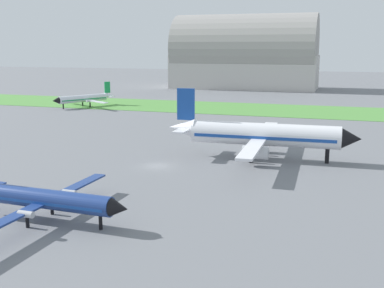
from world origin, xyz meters
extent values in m
plane|color=slate|center=(0.00, 0.00, 0.00)|extent=(600.00, 600.00, 0.00)
cube|color=#549342|center=(0.00, 70.46, 0.04)|extent=(360.00, 28.00, 0.08)
cylinder|color=silver|center=(-47.83, 59.72, 2.60)|extent=(9.54, 14.67, 2.17)
cone|color=black|center=(-52.09, 52.16, 2.60)|extent=(2.92, 2.93, 2.13)
cone|color=silver|center=(-43.37, 67.66, 2.87)|extent=(3.19, 3.60, 1.95)
cube|color=#198C4C|center=(-47.83, 59.72, 2.44)|extent=(9.15, 13.94, 0.30)
cube|color=silver|center=(-42.42, 57.17, 2.22)|extent=(11.14, 7.17, 0.22)
cube|color=silver|center=(-52.82, 63.02, 2.22)|extent=(11.14, 7.17, 0.22)
cylinder|color=#B7BABF|center=(-44.59, 57.70, 2.22)|extent=(1.46, 1.85, 0.69)
cylinder|color=#B7BABF|center=(-51.25, 61.44, 2.22)|extent=(1.46, 1.85, 0.69)
cube|color=#198C4C|center=(-43.58, 67.28, 5.42)|extent=(1.18, 1.83, 3.47)
cube|color=silver|center=(-42.26, 66.53, 2.82)|extent=(3.28, 2.62, 0.17)
cube|color=silver|center=(-44.91, 68.02, 2.82)|extent=(3.28, 2.62, 0.17)
cylinder|color=black|center=(-51.02, 54.05, 0.76)|extent=(0.39, 0.39, 1.52)
cylinder|color=black|center=(-45.43, 59.61, 0.76)|extent=(0.39, 0.39, 1.52)
cylinder|color=black|center=(-49.17, 61.71, 0.76)|extent=(0.39, 0.39, 1.52)
cylinder|color=white|center=(14.55, 9.25, 4.06)|extent=(23.49, 4.31, 3.57)
cone|color=black|center=(27.54, 9.66, 4.06)|extent=(3.36, 3.60, 3.50)
cone|color=white|center=(0.92, 8.81, 4.51)|extent=(4.65, 3.36, 3.22)
cube|color=#19479E|center=(14.55, 9.25, 3.79)|extent=(22.19, 4.34, 0.50)
cube|color=white|center=(13.66, 17.02, 3.43)|extent=(2.77, 15.65, 0.36)
cube|color=white|center=(14.15, 1.43, 3.43)|extent=(2.77, 15.65, 0.36)
cylinder|color=#B7BABF|center=(13.75, 14.21, 2.16)|extent=(3.96, 2.09, 1.96)
cylinder|color=#B7BABF|center=(14.06, 4.24, 2.16)|extent=(3.96, 2.09, 1.96)
cube|color=#19479E|center=(1.57, 8.83, 8.44)|extent=(2.94, 0.52, 5.20)
cube|color=white|center=(1.50, 11.11, 4.42)|extent=(2.09, 4.61, 0.29)
cube|color=white|center=(1.64, 6.56, 4.42)|extent=(2.09, 4.61, 0.29)
cylinder|color=black|center=(24.29, 9.56, 1.14)|extent=(0.64, 0.64, 2.27)
cylinder|color=black|center=(12.84, 12.00, 1.14)|extent=(0.64, 0.64, 2.27)
cylinder|color=black|center=(13.02, 6.39, 1.14)|extent=(0.64, 0.64, 2.27)
cylinder|color=navy|center=(-2.00, -25.14, 2.44)|extent=(14.71, 2.51, 2.03)
cone|color=black|center=(6.13, -25.40, 2.44)|extent=(2.10, 2.06, 1.99)
cube|color=#19479E|center=(-2.00, -25.14, 2.29)|extent=(13.89, 2.52, 0.28)
cube|color=navy|center=(-2.22, -19.53, 2.09)|extent=(1.79, 11.23, 0.20)
cube|color=navy|center=(-2.59, -30.71, 2.09)|extent=(1.79, 11.23, 0.20)
cylinder|color=#B7BABF|center=(-1.72, -21.56, 2.09)|extent=(1.65, 0.70, 0.65)
cylinder|color=#B7BABF|center=(-1.95, -28.72, 2.09)|extent=(1.65, 0.70, 0.65)
cylinder|color=black|center=(4.10, -25.33, 0.71)|extent=(0.37, 0.37, 1.42)
cylinder|color=black|center=(-2.95, -23.09, 0.71)|extent=(0.37, 0.37, 1.42)
cylinder|color=black|center=(-3.08, -27.12, 0.71)|extent=(0.37, 0.37, 1.42)
cube|color=#BCB7B2|center=(-15.36, 140.16, 7.08)|extent=(61.21, 26.62, 14.16)
cylinder|color=gray|center=(-15.36, 140.16, 16.82)|extent=(59.99, 29.28, 29.28)
camera|label=1|loc=(26.12, -64.59, 17.66)|focal=44.35mm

